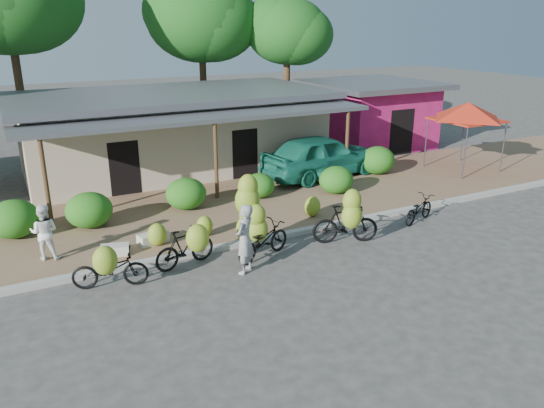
{
  "coord_description": "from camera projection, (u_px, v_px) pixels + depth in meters",
  "views": [
    {
      "loc": [
        -6.65,
        -10.89,
        6.16
      ],
      "look_at": [
        -0.02,
        1.8,
        1.2
      ],
      "focal_mm": 35.0,
      "sensor_mm": 36.0,
      "label": 1
    }
  ],
  "objects": [
    {
      "name": "shop_main",
      "position": [
        174.0,
        131.0,
        22.64
      ],
      "size": [
        13.0,
        8.5,
        3.35
      ],
      "color": "#C2B092",
      "rests_on": "ground"
    },
    {
      "name": "hedge_2",
      "position": [
        186.0,
        194.0,
        17.82
      ],
      "size": [
        1.38,
        1.24,
        1.07
      ],
      "primitive_type": "ellipsoid",
      "color": "#255B14",
      "rests_on": "sidewalk"
    },
    {
      "name": "tree_center_right",
      "position": [
        196.0,
        16.0,
        27.31
      ],
      "size": [
        5.72,
        5.64,
        8.57
      ],
      "color": "brown",
      "rests_on": "ground"
    },
    {
      "name": "teal_van",
      "position": [
        321.0,
        156.0,
        21.45
      ],
      "size": [
        5.39,
        2.74,
        1.76
      ],
      "primitive_type": "imported",
      "rotation": [
        0.0,
        0.0,
        1.7
      ],
      "color": "#176B55",
      "rests_on": "sidewalk"
    },
    {
      "name": "bike_left",
      "position": [
        187.0,
        246.0,
        13.78
      ],
      "size": [
        1.83,
        1.32,
        1.38
      ],
      "rotation": [
        0.0,
        0.0,
        1.79
      ],
      "color": "black",
      "rests_on": "ground"
    },
    {
      "name": "hedge_4",
      "position": [
        336.0,
        180.0,
        19.48
      ],
      "size": [
        1.3,
        1.17,
        1.02
      ],
      "primitive_type": "ellipsoid",
      "color": "#255B14",
      "rests_on": "sidewalk"
    },
    {
      "name": "sack_far",
      "position": [
        115.0,
        250.0,
        14.41
      ],
      "size": [
        0.82,
        0.56,
        0.28
      ],
      "primitive_type": "cube",
      "rotation": [
        0.0,
        0.0,
        -0.26
      ],
      "color": "beige",
      "rests_on": "sidewalk"
    },
    {
      "name": "hedge_1",
      "position": [
        89.0,
        210.0,
        16.23
      ],
      "size": [
        1.42,
        1.28,
        1.11
      ],
      "primitive_type": "ellipsoid",
      "color": "#255B14",
      "rests_on": "sidewalk"
    },
    {
      "name": "tree_near_right",
      "position": [
        283.0,
        29.0,
        27.6
      ],
      "size": [
        4.46,
        4.28,
        7.42
      ],
      "color": "brown",
      "rests_on": "ground"
    },
    {
      "name": "loose_banana_c",
      "position": [
        312.0,
        206.0,
        17.21
      ],
      "size": [
        0.54,
        0.46,
        0.68
      ],
      "primitive_type": "ellipsoid",
      "color": "#93A429",
      "rests_on": "sidewalk"
    },
    {
      "name": "sack_near",
      "position": [
        153.0,
        238.0,
        15.18
      ],
      "size": [
        0.92,
        0.58,
        0.3
      ],
      "primitive_type": "cube",
      "rotation": [
        0.0,
        0.0,
        0.23
      ],
      "color": "beige",
      "rests_on": "sidewalk"
    },
    {
      "name": "loose_banana_b",
      "position": [
        205.0,
        226.0,
        15.62
      ],
      "size": [
        0.5,
        0.42,
        0.62
      ],
      "primitive_type": "ellipsoid",
      "color": "#93A429",
      "rests_on": "sidewalk"
    },
    {
      "name": "hedge_5",
      "position": [
        377.0,
        160.0,
        21.95
      ],
      "size": [
        1.48,
        1.33,
        1.15
      ],
      "primitive_type": "ellipsoid",
      "color": "#255B14",
      "rests_on": "sidewalk"
    },
    {
      "name": "hedge_3",
      "position": [
        259.0,
        186.0,
        18.99
      ],
      "size": [
        1.15,
        1.04,
        0.9
      ],
      "primitive_type": "ellipsoid",
      "color": "#255B14",
      "rests_on": "sidewalk"
    },
    {
      "name": "bike_center",
      "position": [
        256.0,
        225.0,
        14.46
      ],
      "size": [
        1.99,
        1.43,
        2.27
      ],
      "rotation": [
        0.0,
        0.0,
        1.92
      ],
      "color": "black",
      "rests_on": "ground"
    },
    {
      "name": "hedge_0",
      "position": [
        13.0,
        219.0,
        15.46
      ],
      "size": [
        1.46,
        1.31,
        1.14
      ],
      "primitive_type": "ellipsoid",
      "color": "#255B14",
      "rests_on": "sidewalk"
    },
    {
      "name": "bike_far_left",
      "position": [
        109.0,
        268.0,
        12.7
      ],
      "size": [
        1.92,
        1.42,
        1.36
      ],
      "rotation": [
        0.0,
        0.0,
        1.28
      ],
      "color": "black",
      "rests_on": "ground"
    },
    {
      "name": "shop_pink",
      "position": [
        370.0,
        113.0,
        27.3
      ],
      "size": [
        6.0,
        6.0,
        3.25
      ],
      "color": "#D52071",
      "rests_on": "ground"
    },
    {
      "name": "vendor",
      "position": [
        245.0,
        239.0,
        13.43
      ],
      "size": [
        0.8,
        0.77,
        1.85
      ],
      "primitive_type": "imported",
      "rotation": [
        0.0,
        0.0,
        3.85
      ],
      "color": "gray",
      "rests_on": "ground"
    },
    {
      "name": "loose_banana_a",
      "position": [
        157.0,
        234.0,
        14.95
      ],
      "size": [
        0.54,
        0.46,
        0.67
      ],
      "primitive_type": "ellipsoid",
      "color": "#93A429",
      "rests_on": "sidewalk"
    },
    {
      "name": "ground",
      "position": [
        304.0,
        266.0,
        14.05
      ],
      "size": [
        100.0,
        100.0,
        0.0
      ],
      "primitive_type": "plane",
      "color": "#3F3D3B",
      "rests_on": "ground"
    },
    {
      "name": "bystander",
      "position": [
        44.0,
        232.0,
        13.99
      ],
      "size": [
        0.9,
        0.81,
        1.52
      ],
      "primitive_type": "imported",
      "rotation": [
        0.0,
        0.0,
        2.76
      ],
      "color": "white",
      "rests_on": "sidewalk"
    },
    {
      "name": "bike_far_right",
      "position": [
        419.0,
        209.0,
        17.03
      ],
      "size": [
        1.74,
        1.11,
        0.86
      ],
      "rotation": [
        0.0,
        0.0,
        1.92
      ],
      "color": "black",
      "rests_on": "ground"
    },
    {
      "name": "bike_right",
      "position": [
        347.0,
        220.0,
        15.18
      ],
      "size": [
        2.0,
        1.47,
        1.83
      ],
      "rotation": [
        0.0,
        0.0,
        1.2
      ],
      "color": "black",
      "rests_on": "ground"
    },
    {
      "name": "red_canopy",
      "position": [
        468.0,
        111.0,
        22.02
      ],
      "size": [
        3.5,
        3.5,
        2.86
      ],
      "color": "#59595E",
      "rests_on": "sidewalk"
    },
    {
      "name": "curb",
      "position": [
        269.0,
        238.0,
        15.7
      ],
      "size": [
        60.0,
        0.25,
        0.15
      ],
      "primitive_type": "cube",
      "color": "#A8A399",
      "rests_on": "ground"
    },
    {
      "name": "sidewalk",
      "position": [
        229.0,
        208.0,
        18.22
      ],
      "size": [
        60.0,
        6.0,
        0.12
      ],
      "primitive_type": "cube",
      "color": "#8D684C",
      "rests_on": "ground"
    }
  ]
}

